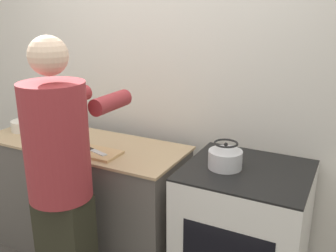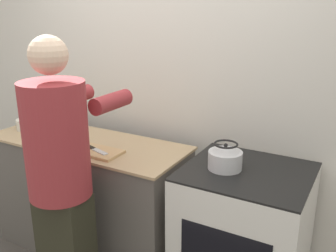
{
  "view_description": "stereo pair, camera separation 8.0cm",
  "coord_description": "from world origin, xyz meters",
  "px_view_note": "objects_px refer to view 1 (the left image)",
  "views": [
    {
      "loc": [
        1.29,
        -1.69,
        1.83
      ],
      "look_at": [
        0.32,
        0.19,
        1.15
      ],
      "focal_mm": 40.0,
      "sensor_mm": 36.0,
      "label": 1
    },
    {
      "loc": [
        1.36,
        -1.65,
        1.83
      ],
      "look_at": [
        0.32,
        0.19,
        1.15
      ],
      "focal_mm": 40.0,
      "sensor_mm": 36.0,
      "label": 2
    }
  ],
  "objects_px": {
    "person": "(61,176)",
    "kettle": "(225,157)",
    "oven": "(243,235)",
    "knife": "(94,151)",
    "bowl_prep": "(69,129)",
    "cutting_board": "(95,152)",
    "canister_jar": "(44,122)"
  },
  "relations": [
    {
      "from": "oven",
      "to": "person",
      "type": "bearing_deg",
      "value": -147.44
    },
    {
      "from": "knife",
      "to": "bowl_prep",
      "type": "distance_m",
      "value": 0.48
    },
    {
      "from": "cutting_board",
      "to": "kettle",
      "type": "distance_m",
      "value": 0.86
    },
    {
      "from": "oven",
      "to": "person",
      "type": "height_order",
      "value": "person"
    },
    {
      "from": "cutting_board",
      "to": "bowl_prep",
      "type": "xyz_separation_m",
      "value": [
        -0.43,
        0.24,
        0.03
      ]
    },
    {
      "from": "knife",
      "to": "bowl_prep",
      "type": "xyz_separation_m",
      "value": [
        -0.42,
        0.24,
        0.02
      ]
    },
    {
      "from": "cutting_board",
      "to": "kettle",
      "type": "xyz_separation_m",
      "value": [
        0.84,
        0.17,
        0.06
      ]
    },
    {
      "from": "oven",
      "to": "kettle",
      "type": "distance_m",
      "value": 0.54
    },
    {
      "from": "cutting_board",
      "to": "oven",
      "type": "bearing_deg",
      "value": 11.87
    },
    {
      "from": "knife",
      "to": "kettle",
      "type": "relative_size",
      "value": 1.11
    },
    {
      "from": "person",
      "to": "kettle",
      "type": "xyz_separation_m",
      "value": [
        0.78,
        0.54,
        0.06
      ]
    },
    {
      "from": "kettle",
      "to": "bowl_prep",
      "type": "height_order",
      "value": "kettle"
    },
    {
      "from": "person",
      "to": "kettle",
      "type": "bearing_deg",
      "value": 34.79
    },
    {
      "from": "kettle",
      "to": "canister_jar",
      "type": "height_order",
      "value": "canister_jar"
    },
    {
      "from": "person",
      "to": "kettle",
      "type": "relative_size",
      "value": 8.37
    },
    {
      "from": "person",
      "to": "canister_jar",
      "type": "xyz_separation_m",
      "value": [
        -0.66,
        0.55,
        0.08
      ]
    },
    {
      "from": "knife",
      "to": "kettle",
      "type": "distance_m",
      "value": 0.86
    },
    {
      "from": "oven",
      "to": "canister_jar",
      "type": "distance_m",
      "value": 1.66
    },
    {
      "from": "bowl_prep",
      "to": "canister_jar",
      "type": "distance_m",
      "value": 0.19
    },
    {
      "from": "person",
      "to": "knife",
      "type": "bearing_deg",
      "value": 99.28
    },
    {
      "from": "bowl_prep",
      "to": "canister_jar",
      "type": "bearing_deg",
      "value": -158.65
    },
    {
      "from": "cutting_board",
      "to": "knife",
      "type": "distance_m",
      "value": 0.01
    },
    {
      "from": "canister_jar",
      "to": "person",
      "type": "bearing_deg",
      "value": -39.63
    },
    {
      "from": "person",
      "to": "cutting_board",
      "type": "bearing_deg",
      "value": 98.59
    },
    {
      "from": "oven",
      "to": "bowl_prep",
      "type": "xyz_separation_m",
      "value": [
        -1.4,
        0.03,
        0.49
      ]
    },
    {
      "from": "person",
      "to": "oven",
      "type": "bearing_deg",
      "value": 32.56
    },
    {
      "from": "oven",
      "to": "bowl_prep",
      "type": "height_order",
      "value": "bowl_prep"
    },
    {
      "from": "knife",
      "to": "person",
      "type": "bearing_deg",
      "value": -63.81
    },
    {
      "from": "person",
      "to": "kettle",
      "type": "height_order",
      "value": "person"
    },
    {
      "from": "cutting_board",
      "to": "canister_jar",
      "type": "relative_size",
      "value": 1.91
    },
    {
      "from": "oven",
      "to": "person",
      "type": "relative_size",
      "value": 0.54
    },
    {
      "from": "canister_jar",
      "to": "kettle",
      "type": "bearing_deg",
      "value": -0.04
    }
  ]
}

